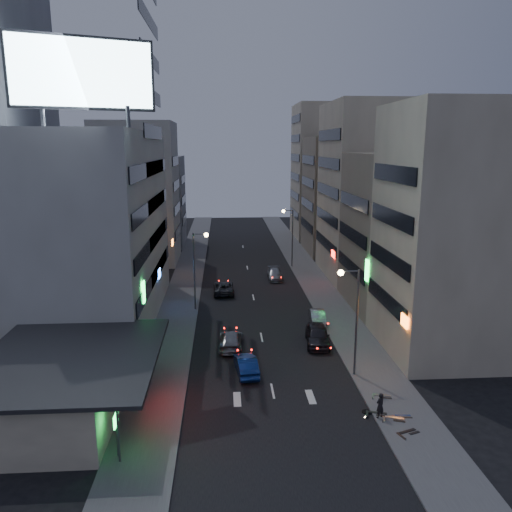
{
  "coord_description": "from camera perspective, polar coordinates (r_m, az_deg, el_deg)",
  "views": [
    {
      "loc": [
        -3.26,
        -27.72,
        16.72
      ],
      "look_at": [
        -0.34,
        16.44,
        6.9
      ],
      "focal_mm": 35.0,
      "sensor_mm": 36.0,
      "label": 1
    }
  ],
  "objects": [
    {
      "name": "ground",
      "position": [
        32.54,
        2.64,
        -18.43
      ],
      "size": [
        180.0,
        180.0,
        0.0
      ],
      "primitive_type": "plane",
      "color": "black",
      "rests_on": "ground"
    },
    {
      "name": "sidewalk_left",
      "position": [
        60.26,
        -8.17,
        -3.67
      ],
      "size": [
        4.0,
        120.0,
        0.12
      ],
      "primitive_type": "cube",
      "color": "#4C4C4F",
      "rests_on": "ground"
    },
    {
      "name": "sidewalk_right",
      "position": [
        61.12,
        6.99,
        -3.41
      ],
      "size": [
        4.0,
        120.0,
        0.12
      ],
      "primitive_type": "cube",
      "color": "#4C4C4F",
      "rests_on": "ground"
    },
    {
      "name": "food_court",
      "position": [
        34.84,
        -21.79,
        -13.47
      ],
      "size": [
        11.0,
        13.0,
        3.88
      ],
      "color": "beige",
      "rests_on": "ground"
    },
    {
      "name": "white_building",
      "position": [
        50.26,
        -19.63,
        2.94
      ],
      "size": [
        14.0,
        24.0,
        18.0
      ],
      "primitive_type": "cube",
      "color": "#B5B5B0",
      "rests_on": "ground"
    },
    {
      "name": "shophouse_near",
      "position": [
        42.89,
        21.49,
        2.62
      ],
      "size": [
        10.0,
        11.0,
        20.0
      ],
      "primitive_type": "cube",
      "color": "beige",
      "rests_on": "ground"
    },
    {
      "name": "shophouse_mid",
      "position": [
        53.86,
        16.67,
        2.66
      ],
      "size": [
        11.0,
        12.0,
        16.0
      ],
      "primitive_type": "cube",
      "color": "gray",
      "rests_on": "ground"
    },
    {
      "name": "shophouse_far",
      "position": [
        65.58,
        12.49,
        7.21
      ],
      "size": [
        10.0,
        14.0,
        22.0
      ],
      "primitive_type": "cube",
      "color": "beige",
      "rests_on": "ground"
    },
    {
      "name": "far_left_a",
      "position": [
        74.05,
        -13.39,
        6.96
      ],
      "size": [
        11.0,
        10.0,
        20.0
      ],
      "primitive_type": "cube",
      "color": "#B5B5B0",
      "rests_on": "ground"
    },
    {
      "name": "far_left_b",
      "position": [
        87.15,
        -12.24,
        6.15
      ],
      "size": [
        12.0,
        10.0,
        15.0
      ],
      "primitive_type": "cube",
      "color": "gray",
      "rests_on": "ground"
    },
    {
      "name": "far_right_a",
      "position": [
        80.33,
        9.81,
        6.81
      ],
      "size": [
        11.0,
        12.0,
        18.0
      ],
      "primitive_type": "cube",
      "color": "gray",
      "rests_on": "ground"
    },
    {
      "name": "far_right_b",
      "position": [
        93.84,
        8.17,
        9.5
      ],
      "size": [
        12.0,
        12.0,
        24.0
      ],
      "primitive_type": "cube",
      "color": "beige",
      "rests_on": "ground"
    },
    {
      "name": "billboard",
      "position": [
        39.24,
        -19.2,
        19.08
      ],
      "size": [
        9.52,
        3.75,
        6.2
      ],
      "rotation": [
        0.0,
        0.0,
        0.35
      ],
      "color": "#595B60",
      "rests_on": "white_building"
    },
    {
      "name": "street_lamp_right_near",
      "position": [
        36.74,
        10.9,
        -5.73
      ],
      "size": [
        1.6,
        0.44,
        8.02
      ],
      "color": "#595B60",
      "rests_on": "sidewalk_right"
    },
    {
      "name": "street_lamp_left",
      "position": [
        51.07,
        -6.66,
        -0.43
      ],
      "size": [
        1.6,
        0.44,
        8.02
      ],
      "color": "#595B60",
      "rests_on": "sidewalk_left"
    },
    {
      "name": "street_lamp_right_far",
      "position": [
        69.28,
        3.87,
        3.04
      ],
      "size": [
        1.6,
        0.44,
        8.02
      ],
      "color": "#595B60",
      "rests_on": "sidewalk_right"
    },
    {
      "name": "parked_car_right_near",
      "position": [
        43.61,
        7.03,
        -8.98
      ],
      "size": [
        2.43,
        4.99,
        1.64
      ],
      "primitive_type": "imported",
      "rotation": [
        0.0,
        0.0,
        -0.1
      ],
      "color": "#28272C",
      "rests_on": "ground"
    },
    {
      "name": "parked_car_right_mid",
      "position": [
        48.39,
        7.04,
        -7.0
      ],
      "size": [
        1.57,
        3.96,
        1.28
      ],
      "primitive_type": "imported",
      "rotation": [
        0.0,
        0.0,
        -0.06
      ],
      "color": "#A5A9AD",
      "rests_on": "ground"
    },
    {
      "name": "parked_car_left",
      "position": [
        57.78,
        -3.73,
        -3.63
      ],
      "size": [
        2.38,
        4.99,
        1.37
      ],
      "primitive_type": "imported",
      "rotation": [
        0.0,
        0.0,
        3.16
      ],
      "color": "#2A2C30",
      "rests_on": "ground"
    },
    {
      "name": "parked_car_right_far",
      "position": [
        63.75,
        2.17,
        -2.1
      ],
      "size": [
        1.88,
        4.51,
        1.3
      ],
      "primitive_type": "imported",
      "rotation": [
        0.0,
        0.0,
        -0.01
      ],
      "color": "gray",
      "rests_on": "ground"
    },
    {
      "name": "road_car_blue",
      "position": [
        38.17,
        -1.14,
        -12.33
      ],
      "size": [
        1.89,
        4.29,
        1.37
      ],
      "primitive_type": "imported",
      "rotation": [
        0.0,
        0.0,
        3.25
      ],
      "color": "navy",
      "rests_on": "ground"
    },
    {
      "name": "road_car_silver",
      "position": [
        42.74,
        -2.89,
        -9.55
      ],
      "size": [
        2.14,
        4.76,
        1.35
      ],
      "primitive_type": "imported",
      "rotation": [
        0.0,
        0.0,
        3.09
      ],
      "color": "gray",
      "rests_on": "ground"
    },
    {
      "name": "person",
      "position": [
        33.24,
        13.99,
        -16.24
      ],
      "size": [
        0.71,
        0.63,
        1.64
      ],
      "primitive_type": "imported",
      "rotation": [
        0.0,
        0.0,
        3.63
      ],
      "color": "black",
      "rests_on": "sidewalk_right"
    },
    {
      "name": "scooter_black_a",
      "position": [
        32.79,
        17.65,
        -17.35
      ],
      "size": [
        1.27,
        2.06,
        1.19
      ],
      "primitive_type": null,
      "rotation": [
        0.0,
        0.0,
        1.92
      ],
      "color": "black",
      "rests_on": "sidewalk_right"
    },
    {
      "name": "scooter_silver_a",
      "position": [
        33.64,
        16.69,
        -16.45
      ],
      "size": [
        1.25,
        2.08,
        1.2
      ],
      "primitive_type": null,
      "rotation": [
        0.0,
        0.0,
        1.25
      ],
      "color": "#B0B2B8",
      "rests_on": "sidewalk_right"
    },
    {
      "name": "scooter_blue",
      "position": [
        34.19,
        17.28,
        -16.18
      ],
      "size": [
        0.68,
        1.7,
        1.01
      ],
      "primitive_type": null,
      "rotation": [
        0.0,
        0.0,
        1.49
      ],
      "color": "navy",
      "rests_on": "sidewalk_right"
    },
    {
      "name": "scooter_black_b",
      "position": [
        33.93,
        14.82,
        -16.09
      ],
      "size": [
        1.19,
        2.04,
        1.19
      ],
      "primitive_type": null,
      "rotation": [
        0.0,
        0.0,
        1.27
      ],
      "color": "black",
      "rests_on": "sidewalk_right"
    },
    {
      "name": "scooter_silver_b",
      "position": [
        36.08,
        15.23,
        -14.35
      ],
      "size": [
        1.13,
        1.95,
        1.13
      ],
      "primitive_type": null,
      "rotation": [
        0.0,
        0.0,
        1.28
      ],
      "color": "#95979C",
      "rests_on": "sidewalk_right"
    }
  ]
}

